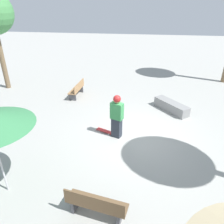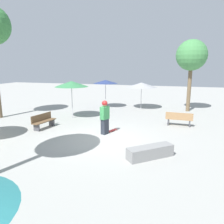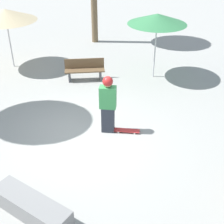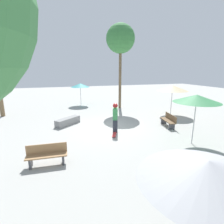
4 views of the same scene
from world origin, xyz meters
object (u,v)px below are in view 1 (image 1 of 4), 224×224
bench_near (77,89)px  bench_far (96,205)px  skater_main (117,115)px  skateboard (105,131)px  concrete_ledge (171,106)px

bench_near → bench_far: same height
skater_main → skateboard: bearing=-1.2°
bench_far → concrete_ledge: bearing=79.1°
skateboard → skater_main: bearing=179.3°
bench_near → bench_far: 8.16m
skateboard → concrete_ledge: size_ratio=0.45×
concrete_ledge → bench_near: (-5.25, 1.14, 0.18)m
skater_main → bench_near: 4.80m
skater_main → bench_near: (-2.80, 3.86, -0.56)m
skater_main → bench_far: bearing=111.7°
skateboard → bench_far: bearing=119.8°
concrete_ledge → bench_far: (-2.48, -6.53, 0.18)m
skateboard → concrete_ledge: (2.97, 2.48, 0.18)m
skater_main → concrete_ledge: size_ratio=1.00×
bench_near → skateboard: bearing=-144.9°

